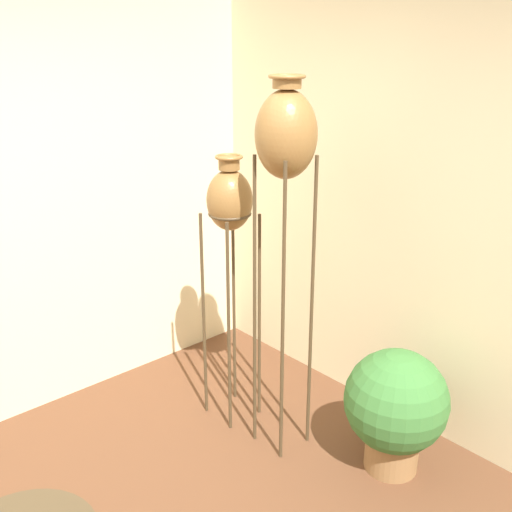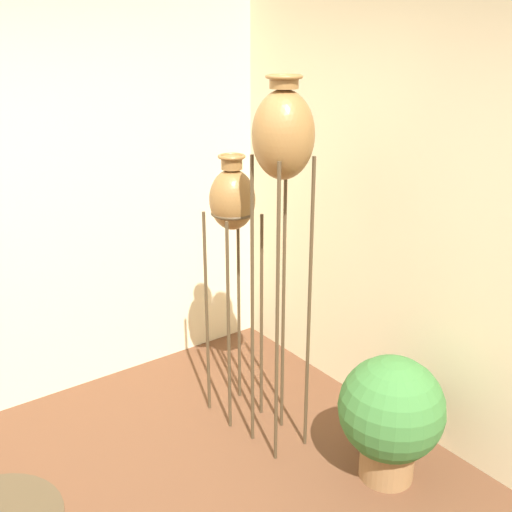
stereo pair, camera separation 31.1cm
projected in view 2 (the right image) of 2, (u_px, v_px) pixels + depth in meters
name	position (u px, v px, depth m)	size (l,w,h in m)	color
wall_right	(471.00, 230.00, 3.15)	(0.06, 7.88, 2.70)	beige
vase_stand_tall	(283.00, 144.00, 3.02)	(0.32, 0.32, 2.14)	#473823
vase_stand_medium	(232.00, 207.00, 3.47)	(0.27, 0.27, 1.69)	#473823
potted_plant	(391.00, 414.00, 3.21)	(0.57, 0.57, 0.72)	olive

